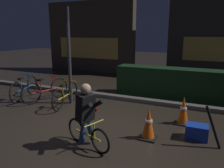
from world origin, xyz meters
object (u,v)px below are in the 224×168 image
(parked_bike_left_mid, at_px, (46,90))
(parked_bike_center_left, at_px, (66,95))
(traffic_cone_near, at_px, (148,124))
(traffic_cone_far, at_px, (183,111))
(parked_bike_leftmost, at_px, (24,88))
(blue_crate, at_px, (197,132))
(cyclist, at_px, (87,115))
(street_post, at_px, (69,57))
(closed_umbrella, at_px, (213,127))

(parked_bike_left_mid, bearing_deg, parked_bike_center_left, -83.45)
(traffic_cone_near, height_order, traffic_cone_far, traffic_cone_far)
(traffic_cone_far, bearing_deg, parked_bike_center_left, -178.76)
(parked_bike_left_mid, xyz_separation_m, parked_bike_center_left, (0.89, -0.17, -0.02))
(parked_bike_leftmost, bearing_deg, blue_crate, -112.88)
(traffic_cone_far, relative_size, cyclist, 0.54)
(street_post, distance_m, parked_bike_leftmost, 2.02)
(street_post, bearing_deg, parked_bike_left_mid, -172.13)
(parked_bike_leftmost, distance_m, parked_bike_left_mid, 0.82)
(street_post, xyz_separation_m, traffic_cone_far, (3.37, -0.21, -1.11))
(street_post, distance_m, blue_crate, 4.05)
(traffic_cone_far, height_order, cyclist, cyclist)
(parked_bike_left_mid, distance_m, traffic_cone_near, 3.87)
(parked_bike_leftmost, height_order, cyclist, cyclist)
(parked_bike_left_mid, bearing_deg, traffic_cone_near, -90.62)
(traffic_cone_far, bearing_deg, street_post, 176.37)
(traffic_cone_near, distance_m, closed_umbrella, 1.22)
(parked_bike_left_mid, distance_m, parked_bike_center_left, 0.90)
(parked_bike_leftmost, xyz_separation_m, traffic_cone_far, (5.06, 0.00, -0.02))
(traffic_cone_near, relative_size, blue_crate, 1.52)
(blue_crate, relative_size, cyclist, 0.35)
(street_post, height_order, parked_bike_center_left, street_post)
(parked_bike_left_mid, height_order, closed_umbrella, closed_umbrella)
(parked_bike_center_left, xyz_separation_m, closed_umbrella, (4.01, -0.86, 0.08))
(parked_bike_leftmost, relative_size, traffic_cone_far, 2.39)
(parked_bike_left_mid, height_order, traffic_cone_far, parked_bike_left_mid)
(parked_bike_left_mid, relative_size, parked_bike_center_left, 1.04)
(traffic_cone_far, bearing_deg, blue_crate, -62.16)
(blue_crate, xyz_separation_m, cyclist, (-1.90, -1.19, 0.48))
(parked_bike_left_mid, bearing_deg, street_post, -65.03)
(traffic_cone_near, distance_m, blue_crate, 1.02)
(street_post, relative_size, parked_bike_center_left, 1.84)
(traffic_cone_near, relative_size, cyclist, 0.54)
(street_post, height_order, closed_umbrella, street_post)
(parked_bike_center_left, relative_size, blue_crate, 3.54)
(cyclist, bearing_deg, parked_bike_left_mid, 163.14)
(street_post, bearing_deg, traffic_cone_near, -24.78)
(parked_bike_left_mid, xyz_separation_m, cyclist, (2.71, -1.97, 0.28))
(street_post, height_order, traffic_cone_near, street_post)
(parked_bike_leftmost, relative_size, cyclist, 1.30)
(parked_bike_left_mid, height_order, traffic_cone_near, parked_bike_left_mid)
(parked_bike_center_left, distance_m, cyclist, 2.58)
(parked_bike_leftmost, distance_m, cyclist, 4.00)
(traffic_cone_far, distance_m, blue_crate, 0.80)
(street_post, relative_size, cyclist, 2.30)
(parked_bike_leftmost, bearing_deg, street_post, -98.42)
(parked_bike_center_left, xyz_separation_m, traffic_cone_far, (3.36, 0.07, -0.00))
(parked_bike_leftmost, relative_size, blue_crate, 3.68)
(street_post, relative_size, parked_bike_left_mid, 1.77)
(closed_umbrella, bearing_deg, traffic_cone_near, 9.20)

